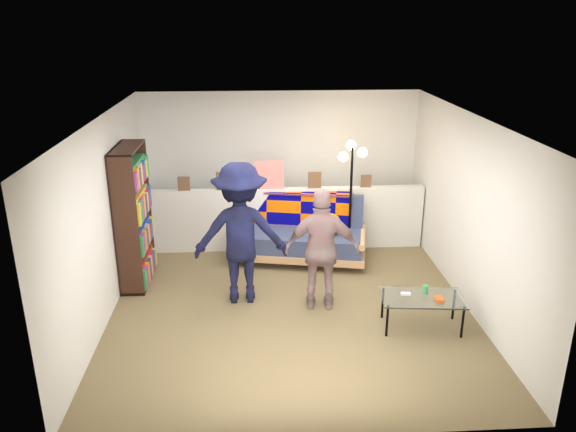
{
  "coord_description": "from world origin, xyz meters",
  "views": [
    {
      "loc": [
        -0.44,
        -6.49,
        3.54
      ],
      "look_at": [
        0.0,
        0.4,
        1.05
      ],
      "focal_mm": 35.0,
      "sensor_mm": 36.0,
      "label": 1
    }
  ],
  "objects_px": {
    "coffee_table": "(423,299)",
    "floor_lamp": "(351,176)",
    "person_left": "(240,233)",
    "bookshelf": "(133,221)",
    "futon_sofa": "(300,233)",
    "person_right": "(322,250)"
  },
  "relations": [
    {
      "from": "floor_lamp",
      "to": "person_right",
      "type": "relative_size",
      "value": 1.14
    },
    {
      "from": "bookshelf",
      "to": "floor_lamp",
      "type": "bearing_deg",
      "value": 12.49
    },
    {
      "from": "futon_sofa",
      "to": "person_left",
      "type": "distance_m",
      "value": 1.63
    },
    {
      "from": "bookshelf",
      "to": "person_right",
      "type": "xyz_separation_m",
      "value": [
        2.47,
        -0.91,
        -0.11
      ]
    },
    {
      "from": "floor_lamp",
      "to": "coffee_table",
      "type": "bearing_deg",
      "value": -76.67
    },
    {
      "from": "person_left",
      "to": "person_right",
      "type": "height_order",
      "value": "person_left"
    },
    {
      "from": "coffee_table",
      "to": "person_left",
      "type": "bearing_deg",
      "value": 158.05
    },
    {
      "from": "bookshelf",
      "to": "person_left",
      "type": "relative_size",
      "value": 1.04
    },
    {
      "from": "person_right",
      "to": "futon_sofa",
      "type": "bearing_deg",
      "value": -78.36
    },
    {
      "from": "bookshelf",
      "to": "floor_lamp",
      "type": "xyz_separation_m",
      "value": [
        3.09,
        0.68,
        0.38
      ]
    },
    {
      "from": "person_left",
      "to": "person_right",
      "type": "distance_m",
      "value": 1.06
    },
    {
      "from": "floor_lamp",
      "to": "person_left",
      "type": "height_order",
      "value": "person_left"
    },
    {
      "from": "futon_sofa",
      "to": "floor_lamp",
      "type": "xyz_separation_m",
      "value": [
        0.76,
        0.04,
        0.87
      ]
    },
    {
      "from": "floor_lamp",
      "to": "person_left",
      "type": "xyz_separation_m",
      "value": [
        -1.63,
        -1.31,
        -0.35
      ]
    },
    {
      "from": "bookshelf",
      "to": "floor_lamp",
      "type": "distance_m",
      "value": 3.19
    },
    {
      "from": "futon_sofa",
      "to": "person_right",
      "type": "xyz_separation_m",
      "value": [
        0.14,
        -1.56,
        0.39
      ]
    },
    {
      "from": "person_left",
      "to": "floor_lamp",
      "type": "bearing_deg",
      "value": -141.68
    },
    {
      "from": "coffee_table",
      "to": "floor_lamp",
      "type": "relative_size",
      "value": 0.56
    },
    {
      "from": "coffee_table",
      "to": "person_right",
      "type": "xyz_separation_m",
      "value": [
        -1.13,
        0.58,
        0.41
      ]
    },
    {
      "from": "futon_sofa",
      "to": "floor_lamp",
      "type": "relative_size",
      "value": 1.2
    },
    {
      "from": "futon_sofa",
      "to": "floor_lamp",
      "type": "distance_m",
      "value": 1.15
    },
    {
      "from": "futon_sofa",
      "to": "coffee_table",
      "type": "height_order",
      "value": "futon_sofa"
    }
  ]
}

